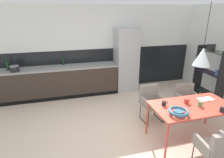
# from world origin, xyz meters

# --- Properties ---
(ground_plane) EXTENTS (8.92, 8.92, 0.00)m
(ground_plane) POSITION_xyz_m (0.00, 0.00, 0.00)
(ground_plane) COLOR beige
(back_wall_splashback_dark) EXTENTS (6.86, 0.12, 1.30)m
(back_wall_splashback_dark) POSITION_xyz_m (0.00, 2.92, 0.65)
(back_wall_splashback_dark) COLOR black
(back_wall_splashback_dark) RESTS_ON ground
(back_wall_panel_upper) EXTENTS (6.86, 0.12, 1.30)m
(back_wall_panel_upper) POSITION_xyz_m (0.00, 2.92, 1.96)
(back_wall_panel_upper) COLOR white
(back_wall_panel_upper) RESTS_ON back_wall_splashback_dark
(kitchen_counter) EXTENTS (3.90, 0.63, 0.90)m
(kitchen_counter) POSITION_xyz_m (-1.35, 2.56, 0.45)
(kitchen_counter) COLOR #362C24
(kitchen_counter) RESTS_ON ground
(refrigerator_column) EXTENTS (0.67, 0.60, 1.94)m
(refrigerator_column) POSITION_xyz_m (0.94, 2.56, 0.97)
(refrigerator_column) COLOR #ADAFB2
(refrigerator_column) RESTS_ON ground
(dining_table) EXTENTS (1.54, 0.83, 0.75)m
(dining_table) POSITION_xyz_m (1.30, -0.21, 0.70)
(dining_table) COLOR #D24936
(dining_table) RESTS_ON ground
(armchair_head_of_table) EXTENTS (0.52, 0.50, 0.82)m
(armchair_head_of_table) POSITION_xyz_m (0.90, 0.67, 0.52)
(armchair_head_of_table) COLOR gray
(armchair_head_of_table) RESTS_ON ground
(armchair_far_side) EXTENTS (0.53, 0.52, 0.82)m
(armchair_far_side) POSITION_xyz_m (1.14, -1.07, 0.53)
(armchair_far_side) COLOR gray
(armchair_far_side) RESTS_ON ground
(armchair_corner_seat) EXTENTS (0.52, 0.51, 0.76)m
(armchair_corner_seat) POSITION_xyz_m (1.82, 0.65, 0.48)
(armchair_corner_seat) COLOR gray
(armchair_corner_seat) RESTS_ON ground
(fruit_bowl) EXTENTS (0.34, 0.34, 0.09)m
(fruit_bowl) POSITION_xyz_m (0.84, -0.43, 0.80)
(fruit_bowl) COLOR #33607F
(fruit_bowl) RESTS_ON dining_table
(open_book) EXTENTS (0.31, 0.19, 0.02)m
(open_book) POSITION_xyz_m (1.72, -0.06, 0.75)
(open_book) COLOR white
(open_book) RESTS_ON dining_table
(mug_white_ceramic) EXTENTS (0.11, 0.07, 0.09)m
(mug_white_ceramic) POSITION_xyz_m (1.41, -0.27, 0.79)
(mug_white_ceramic) COLOR #5B8456
(mug_white_ceramic) RESTS_ON dining_table
(mug_short_terracotta) EXTENTS (0.12, 0.08, 0.09)m
(mug_short_terracotta) POSITION_xyz_m (0.78, -0.07, 0.79)
(mug_short_terracotta) COLOR black
(mug_short_terracotta) RESTS_ON dining_table
(mug_tall_blue) EXTENTS (0.12, 0.08, 0.09)m
(mug_tall_blue) POSITION_xyz_m (1.64, -0.55, 0.79)
(mug_tall_blue) COLOR black
(mug_tall_blue) RESTS_ON dining_table
(mug_dark_espresso) EXTENTS (0.13, 0.08, 0.09)m
(mug_dark_espresso) POSITION_xyz_m (1.24, -0.10, 0.79)
(mug_dark_espresso) COLOR #B23D33
(mug_dark_espresso) RESTS_ON dining_table
(cooking_pot) EXTENTS (0.24, 0.24, 0.18)m
(cooking_pot) POSITION_xyz_m (-2.23, 2.45, 0.97)
(cooking_pot) COLOR black
(cooking_pot) RESTS_ON kitchen_counter
(bottle_vinegar_dark) EXTENTS (0.07, 0.07, 0.35)m
(bottle_vinegar_dark) POSITION_xyz_m (-2.42, 2.61, 1.03)
(bottle_vinegar_dark) COLOR #0F3319
(bottle_vinegar_dark) RESTS_ON kitchen_counter
(bottle_wine_green) EXTENTS (0.06, 0.06, 0.28)m
(bottle_wine_green) POSITION_xyz_m (-0.96, 2.77, 1.01)
(bottle_wine_green) COLOR #0F3319
(bottle_wine_green) RESTS_ON kitchen_counter
(open_shelf_unit) EXTENTS (0.30, 0.89, 1.60)m
(open_shelf_unit) POSITION_xyz_m (2.86, 1.14, 0.84)
(open_shelf_unit) COLOR black
(open_shelf_unit) RESTS_ON ground
(pendant_lamp_over_table_near) EXTENTS (0.29, 0.29, 1.03)m
(pendant_lamp_over_table_near) POSITION_xyz_m (1.30, -0.25, 1.69)
(pendant_lamp_over_table_near) COLOR black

